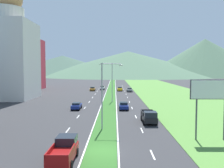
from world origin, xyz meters
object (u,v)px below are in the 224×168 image
(billboard_roadside, at_px, (211,94))
(car_4, at_px, (77,106))
(street_lamp_near, at_px, (104,91))
(car_2, at_px, (129,90))
(car_5, at_px, (93,89))
(car_0, at_px, (102,88))
(car_1, at_px, (120,89))
(pickup_truck_1, at_px, (64,151))
(street_lamp_mid, at_px, (111,79))
(car_3, at_px, (124,106))
(pickup_truck_0, at_px, (149,117))

(billboard_roadside, relative_size, car_4, 1.62)
(street_lamp_near, bearing_deg, car_4, 110.93)
(car_2, height_order, car_5, car_5)
(car_0, bearing_deg, car_1, -127.83)
(car_0, bearing_deg, pickup_truck_1, -179.77)
(billboard_roadside, distance_m, car_5, 67.48)
(street_lamp_mid, height_order, car_1, street_lamp_mid)
(billboard_roadside, relative_size, car_3, 1.69)
(car_0, height_order, car_1, car_0)
(street_lamp_near, height_order, pickup_truck_1, street_lamp_near)
(street_lamp_near, xyz_separation_m, car_0, (-3.50, 64.52, -4.56))
(pickup_truck_0, bearing_deg, billboard_roadside, 32.86)
(billboard_roadside, height_order, car_3, billboard_roadside)
(car_1, relative_size, pickup_truck_1, 0.81)
(street_lamp_mid, relative_size, car_5, 2.32)
(street_lamp_mid, relative_size, pickup_truck_1, 1.83)
(car_0, xyz_separation_m, car_4, (-3.02, -47.48, -0.05))
(car_3, bearing_deg, pickup_truck_1, -12.83)
(car_1, xyz_separation_m, car_3, (-0.08, -42.23, 0.01))
(pickup_truck_1, bearing_deg, car_3, -12.83)
(car_2, height_order, pickup_truck_0, pickup_truck_0)
(car_0, height_order, pickup_truck_1, pickup_truck_1)
(car_2, relative_size, car_5, 1.08)
(billboard_roadside, relative_size, pickup_truck_0, 1.33)
(car_2, distance_m, car_3, 39.03)
(car_3, relative_size, pickup_truck_0, 0.79)
(car_4, bearing_deg, pickup_truck_0, -133.94)
(street_lamp_mid, bearing_deg, billboard_roadside, -69.78)
(car_5, bearing_deg, street_lamp_mid, -166.61)
(pickup_truck_0, distance_m, pickup_truck_1, 18.75)
(car_0, xyz_separation_m, car_1, (6.89, -5.35, -0.02))
(street_lamp_mid, bearing_deg, car_5, 103.39)
(car_1, relative_size, car_5, 1.03)
(car_3, relative_size, car_5, 1.00)
(street_lamp_mid, height_order, billboard_roadside, street_lamp_mid)
(street_lamp_mid, xyz_separation_m, car_1, (2.98, 30.74, -4.94))
(street_lamp_mid, bearing_deg, car_0, 96.19)
(car_0, height_order, car_5, car_0)
(car_5, xyz_separation_m, pickup_truck_0, (13.75, -55.21, 0.22))
(car_1, relative_size, car_3, 1.03)
(street_lamp_near, height_order, pickup_truck_0, street_lamp_near)
(street_lamp_near, xyz_separation_m, car_3, (3.31, 16.94, -4.57))
(street_lamp_mid, xyz_separation_m, pickup_truck_0, (6.38, -24.22, -4.72))
(car_4, xyz_separation_m, pickup_truck_1, (3.32, -28.69, 0.25))
(car_5, bearing_deg, street_lamp_near, -173.32)
(car_3, bearing_deg, car_0, -171.85)
(car_0, xyz_separation_m, pickup_truck_0, (10.29, -60.31, 0.20))
(car_0, height_order, car_4, car_0)
(car_4, distance_m, car_5, 42.38)
(car_1, xyz_separation_m, car_5, (-10.35, 0.25, 0.00))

